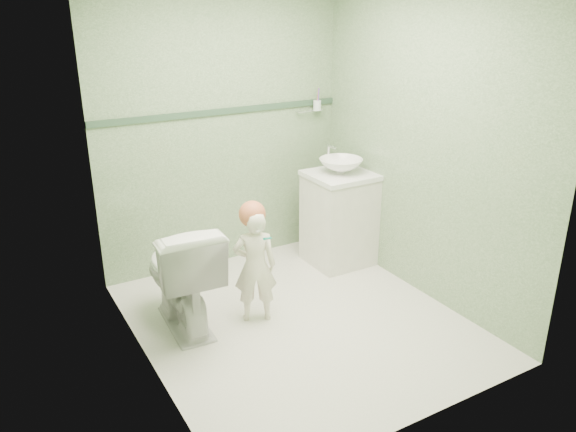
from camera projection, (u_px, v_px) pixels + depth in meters
ground at (298, 321)px, 4.18m from camera, size 2.50×2.50×0.00m
room_shell at (299, 164)px, 3.75m from camera, size 2.50×2.54×2.40m
trim_stripe at (222, 111)px, 4.70m from camera, size 2.20×0.02×0.05m
vanity at (339, 220)px, 5.00m from camera, size 0.52×0.50×0.80m
counter at (341, 175)px, 4.85m from camera, size 0.54×0.52×0.04m
basin at (341, 166)px, 4.82m from camera, size 0.37×0.37×0.13m
faucet at (329, 152)px, 4.94m from camera, size 0.03×0.13×0.18m
cup_holder at (316, 106)px, 5.08m from camera, size 0.26×0.07×0.21m
toilet at (181, 274)px, 4.00m from camera, size 0.51×0.83×0.82m
toddler at (255, 266)px, 4.07m from camera, size 0.37×0.31×0.86m
hair_cap at (252, 214)px, 3.95m from camera, size 0.19×0.19×0.19m
teal_toothbrush at (266, 238)px, 3.87m from camera, size 0.11×0.14×0.08m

